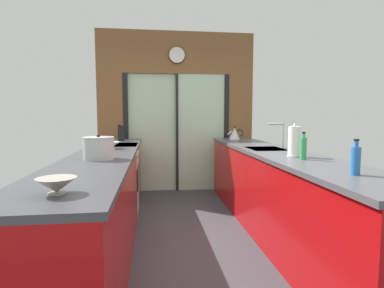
# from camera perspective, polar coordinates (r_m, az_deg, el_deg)

# --- Properties ---
(ground_plane) EXTENTS (5.04, 7.60, 0.02)m
(ground_plane) POSITION_cam_1_polar(r_m,az_deg,el_deg) (3.70, -0.45, -15.44)
(ground_plane) COLOR #38383D
(back_wall_unit) EXTENTS (2.64, 0.12, 2.70)m
(back_wall_unit) POSITION_cam_1_polar(r_m,az_deg,el_deg) (5.25, -2.85, 7.80)
(back_wall_unit) COLOR brown
(back_wall_unit) RESTS_ON ground_plane
(left_counter_run) EXTENTS (0.62, 3.80, 0.92)m
(left_counter_run) POSITION_cam_1_polar(r_m,az_deg,el_deg) (3.12, -16.48, -10.48)
(left_counter_run) COLOR #AD0C0F
(left_counter_run) RESTS_ON ground_plane
(right_counter_run) EXTENTS (0.62, 3.80, 0.92)m
(right_counter_run) POSITION_cam_1_polar(r_m,az_deg,el_deg) (3.50, 15.28, -8.71)
(right_counter_run) COLOR #AD0C0F
(right_counter_run) RESTS_ON ground_plane
(sink_faucet) EXTENTS (0.19, 0.02, 0.30)m
(sink_faucet) POSITION_cam_1_polar(r_m,az_deg,el_deg) (3.69, 16.19, 2.22)
(sink_faucet) COLOR #B7BABC
(sink_faucet) RESTS_ON right_counter_run
(oven_range) EXTENTS (0.60, 0.60, 0.92)m
(oven_range) POSITION_cam_1_polar(r_m,az_deg,el_deg) (4.20, -14.04, -6.44)
(oven_range) COLOR #B7BABC
(oven_range) RESTS_ON ground_plane
(mixing_bowl_near) EXTENTS (0.20, 0.20, 0.08)m
(mixing_bowl_near) POSITION_cam_1_polar(r_m,az_deg,el_deg) (1.66, -23.99, -7.06)
(mixing_bowl_near) COLOR gray
(mixing_bowl_near) RESTS_ON left_counter_run
(mixing_bowl_far) EXTENTS (0.20, 0.20, 0.08)m
(mixing_bowl_far) POSITION_cam_1_polar(r_m,az_deg,el_deg) (3.63, -14.85, -0.20)
(mixing_bowl_far) COLOR silver
(mixing_bowl_far) RESTS_ON left_counter_run
(knife_block) EXTENTS (0.09, 0.14, 0.25)m
(knife_block) POSITION_cam_1_polar(r_m,az_deg,el_deg) (4.72, -13.13, 1.76)
(knife_block) COLOR black
(knife_block) RESTS_ON left_counter_run
(stock_pot) EXTENTS (0.27, 0.27, 0.22)m
(stock_pot) POSITION_cam_1_polar(r_m,az_deg,el_deg) (2.81, -17.04, -0.72)
(stock_pot) COLOR #B7BABC
(stock_pot) RESTS_ON left_counter_run
(kettle) EXTENTS (0.26, 0.18, 0.21)m
(kettle) POSITION_cam_1_polar(r_m,az_deg,el_deg) (4.94, 7.98, 1.98)
(kettle) COLOR #B7BABC
(kettle) RESTS_ON right_counter_run
(soap_bottle_near) EXTENTS (0.06, 0.06, 0.24)m
(soap_bottle_near) POSITION_cam_1_polar(r_m,az_deg,el_deg) (2.25, 28.23, -2.62)
(soap_bottle_near) COLOR #286BB7
(soap_bottle_near) RESTS_ON right_counter_run
(soap_bottle_far) EXTENTS (0.06, 0.06, 0.24)m
(soap_bottle_far) POSITION_cam_1_polar(r_m,az_deg,el_deg) (2.84, 20.08, -0.68)
(soap_bottle_far) COLOR #339E56
(soap_bottle_far) RESTS_ON right_counter_run
(paper_towel_roll) EXTENTS (0.13, 0.13, 0.31)m
(paper_towel_roll) POSITION_cam_1_polar(r_m,az_deg,el_deg) (2.99, 18.57, 0.40)
(paper_towel_roll) COLOR #B7BABC
(paper_towel_roll) RESTS_ON right_counter_run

